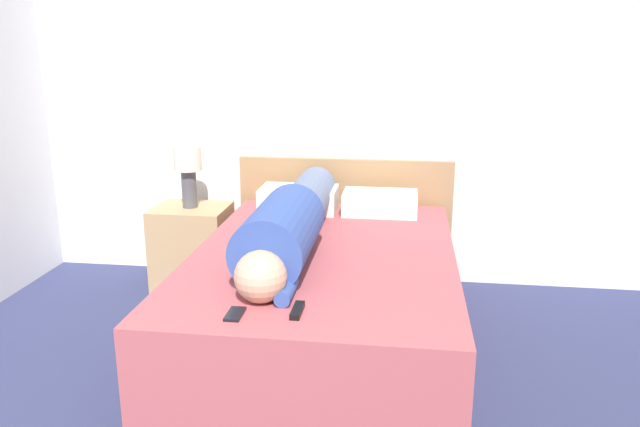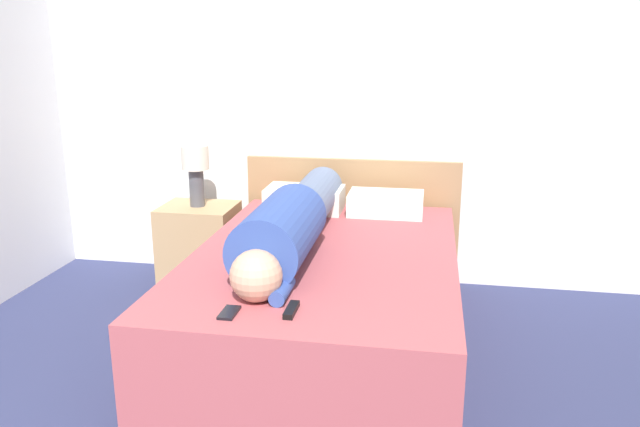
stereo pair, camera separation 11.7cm
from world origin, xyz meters
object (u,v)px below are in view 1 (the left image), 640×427
(nightstand, at_px, (193,248))
(tv_remote, at_px, (297,310))
(table_lamp, at_px, (188,168))
(pillow_near_headboard, at_px, (299,199))
(cell_phone, at_px, (235,314))
(person_lying, at_px, (291,222))
(bed, at_px, (324,302))
(pillow_second, at_px, (380,203))

(nightstand, distance_m, tv_remote, 1.92)
(table_lamp, xyz_separation_m, pillow_near_headboard, (0.75, 0.00, -0.19))
(table_lamp, bearing_deg, cell_phone, -65.22)
(table_lamp, distance_m, person_lying, 1.17)
(person_lying, bearing_deg, cell_phone, -94.90)
(bed, bearing_deg, pillow_second, 72.28)
(pillow_near_headboard, bearing_deg, pillow_second, 0.00)
(person_lying, height_order, pillow_near_headboard, person_lying)
(pillow_second, bearing_deg, table_lamp, -179.99)
(pillow_second, distance_m, tv_remote, 1.63)
(tv_remote, relative_size, cell_phone, 1.15)
(bed, relative_size, table_lamp, 4.99)
(tv_remote, bearing_deg, pillow_second, 80.62)
(pillow_second, bearing_deg, bed, -107.72)
(nightstand, height_order, pillow_second, pillow_second)
(table_lamp, xyz_separation_m, cell_phone, (0.77, -1.66, -0.26))
(person_lying, bearing_deg, nightstand, 136.44)
(table_lamp, height_order, pillow_near_headboard, table_lamp)
(bed, bearing_deg, tv_remote, -90.42)
(pillow_second, relative_size, cell_phone, 3.66)
(tv_remote, bearing_deg, pillow_near_headboard, 99.48)
(pillow_near_headboard, bearing_deg, nightstand, -179.99)
(table_lamp, distance_m, tv_remote, 1.92)
(cell_phone, bearing_deg, bed, 73.45)
(pillow_second, height_order, tv_remote, pillow_second)
(pillow_near_headboard, distance_m, pillow_second, 0.53)
(bed, relative_size, pillow_second, 4.36)
(cell_phone, bearing_deg, pillow_second, 72.88)
(bed, distance_m, table_lamp, 1.42)
(nightstand, xyz_separation_m, table_lamp, (0.00, 0.00, 0.56))
(table_lamp, relative_size, pillow_second, 0.87)
(table_lamp, distance_m, cell_phone, 1.85)
(person_lying, relative_size, pillow_second, 3.78)
(nightstand, bearing_deg, person_lying, -43.56)
(tv_remote, bearing_deg, cell_phone, -166.98)
(person_lying, xyz_separation_m, tv_remote, (0.17, -0.81, -0.14))
(nightstand, bearing_deg, table_lamp, 0.00)
(table_lamp, bearing_deg, nightstand, 180.00)
(nightstand, bearing_deg, pillow_second, 0.01)
(nightstand, relative_size, person_lying, 0.32)
(nightstand, bearing_deg, bed, -38.50)
(table_lamp, relative_size, person_lying, 0.23)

